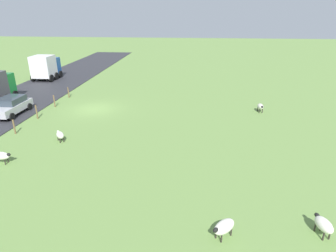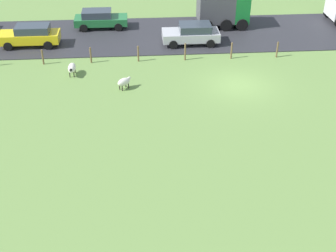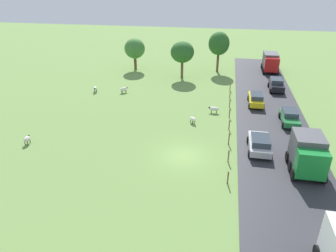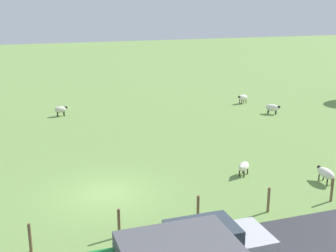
{
  "view_description": "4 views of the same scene",
  "coord_description": "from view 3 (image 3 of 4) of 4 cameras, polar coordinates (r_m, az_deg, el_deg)",
  "views": [
    {
      "loc": [
        -9.57,
        25.45,
        8.85
      ],
      "look_at": [
        -7.68,
        5.4,
        0.69
      ],
      "focal_mm": 30.42,
      "sensor_mm": 36.0,
      "label": 1
    },
    {
      "loc": [
        -26.31,
        6.52,
        13.92
      ],
      "look_at": [
        -5.7,
        5.01,
        0.71
      ],
      "focal_mm": 49.58,
      "sensor_mm": 36.0,
      "label": 2
    },
    {
      "loc": [
        3.21,
        -25.09,
        15.35
      ],
      "look_at": [
        -2.24,
        3.95,
        1.06
      ],
      "focal_mm": 33.34,
      "sensor_mm": 36.0,
      "label": 3
    },
    {
      "loc": [
        19.46,
        -3.43,
        9.0
      ],
      "look_at": [
        -7.57,
        5.71,
        0.84
      ],
      "focal_mm": 47.19,
      "sensor_mm": 36.0,
      "label": 4
    }
  ],
  "objects": [
    {
      "name": "tree_0",
      "position": [
        56.83,
        -6.11,
        13.88
      ],
      "size": [
        3.59,
        3.59,
        5.5
      ],
      "color": "brown",
      "rests_on": "ground_plane"
    },
    {
      "name": "sheep_3",
      "position": [
        35.85,
        4.56,
        1.24
      ],
      "size": [
        0.97,
        1.02,
        0.73
      ],
      "color": "silver",
      "rests_on": "ground_plane"
    },
    {
      "name": "fence_post_7",
      "position": [
        47.22,
        11.3,
        7.11
      ],
      "size": [
        0.12,
        0.12,
        1.21
      ],
      "primitive_type": "cylinder",
      "color": "brown",
      "rests_on": "ground_plane"
    },
    {
      "name": "car_1",
      "position": [
        31.18,
        16.41,
        -3.03
      ],
      "size": [
        2.17,
        4.32,
        1.53
      ],
      "color": "#B7B7BC",
      "rests_on": "road_strip"
    },
    {
      "name": "car_0",
      "position": [
        38.21,
        21.36,
        1.63
      ],
      "size": [
        1.96,
        4.31,
        1.48
      ],
      "color": "#237238",
      "rests_on": "road_strip"
    },
    {
      "name": "fence_post_5",
      "position": [
        40.95,
        11.22,
        4.11
      ],
      "size": [
        0.12,
        0.12,
        1.09
      ],
      "primitive_type": "cylinder",
      "color": "brown",
      "rests_on": "ground_plane"
    },
    {
      "name": "truck_1",
      "position": [
        28.92,
        24.16,
        -4.66
      ],
      "size": [
        2.71,
        4.08,
        3.24
      ],
      "color": "#197F33",
      "rests_on": "road_strip"
    },
    {
      "name": "truck_0",
      "position": [
        58.38,
        18.22,
        11.08
      ],
      "size": [
        2.64,
        4.96,
        3.11
      ],
      "color": "#B21919",
      "rests_on": "road_strip"
    },
    {
      "name": "sheep_2",
      "position": [
        34.37,
        -24.39,
        -2.18
      ],
      "size": [
        0.62,
        1.07,
        0.81
      ],
      "color": "beige",
      "rests_on": "ground_plane"
    },
    {
      "name": "fence_post_6",
      "position": [
        44.09,
        11.25,
        5.63
      ],
      "size": [
        0.12,
        0.12,
        1.01
      ],
      "primitive_type": "cylinder",
      "color": "brown",
      "rests_on": "ground_plane"
    },
    {
      "name": "sheep_1",
      "position": [
        38.91,
        8.4,
        3.12
      ],
      "size": [
        1.3,
        0.52,
        0.78
      ],
      "color": "silver",
      "rests_on": "ground_plane"
    },
    {
      "name": "road_strip",
      "position": [
        29.96,
        20.27,
        -6.75
      ],
      "size": [
        8.0,
        80.0,
        0.06
      ],
      "primitive_type": "cube",
      "color": "#2D2D33",
      "rests_on": "ground_plane"
    },
    {
      "name": "car_3",
      "position": [
        48.87,
        19.19,
        7.2
      ],
      "size": [
        2.06,
        4.32,
        1.68
      ],
      "color": "black",
      "rests_on": "road_strip"
    },
    {
      "name": "ground_plane",
      "position": [
        29.59,
        2.86,
        -5.48
      ],
      "size": [
        160.0,
        160.0,
        0.0
      ],
      "primitive_type": "plane",
      "color": "#6B8E47"
    },
    {
      "name": "fence_post_2",
      "position": [
        31.78,
        11.08,
        -2.3
      ],
      "size": [
        0.12,
        0.12,
        1.27
      ],
      "primitive_type": "cylinder",
      "color": "brown",
      "rests_on": "ground_plane"
    },
    {
      "name": "fence_post_3",
      "position": [
        34.79,
        11.13,
        0.17
      ],
      "size": [
        0.12,
        0.12,
        1.16
      ],
      "primitive_type": "cylinder",
      "color": "brown",
      "rests_on": "ground_plane"
    },
    {
      "name": "fence_post_4",
      "position": [
        37.84,
        11.18,
        2.32
      ],
      "size": [
        0.12,
        0.12,
        1.15
      ],
      "primitive_type": "cylinder",
      "color": "brown",
      "rests_on": "ground_plane"
    },
    {
      "name": "tree_1",
      "position": [
        55.7,
        9.3,
        14.62
      ],
      "size": [
        3.56,
        3.56,
        6.84
      ],
      "color": "brown",
      "rests_on": "ground_plane"
    },
    {
      "name": "sheep_0",
      "position": [
        45.84,
        -8.1,
        6.69
      ],
      "size": [
        1.18,
        1.17,
        0.8
      ],
      "color": "silver",
      "rests_on": "ground_plane"
    },
    {
      "name": "car_2",
      "position": [
        42.33,
        15.8,
        4.83
      ],
      "size": [
        1.93,
        4.51,
        1.59
      ],
      "color": "yellow",
      "rests_on": "road_strip"
    },
    {
      "name": "tree_2",
      "position": [
        51.46,
        2.64,
        13.31
      ],
      "size": [
        3.78,
        3.78,
        5.94
      ],
      "color": "brown",
      "rests_on": "ground_plane"
    },
    {
      "name": "fence_post_1",
      "position": [
        28.88,
        11.0,
        -5.42
      ],
      "size": [
        0.12,
        0.12,
        1.21
      ],
      "primitive_type": "cylinder",
      "color": "brown",
      "rests_on": "ground_plane"
    },
    {
      "name": "fence_post_0",
      "position": [
        26.08,
        10.9,
        -9.22
      ],
      "size": [
        0.12,
        0.12,
        1.16
      ],
      "primitive_type": "cylinder",
      "color": "brown",
      "rests_on": "ground_plane"
    },
    {
      "name": "sheep_4",
      "position": [
        46.86,
        -13.17,
        6.71
      ],
      "size": [
        0.78,
        1.13,
        0.81
      ],
      "color": "silver",
      "rests_on": "ground_plane"
    }
  ]
}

